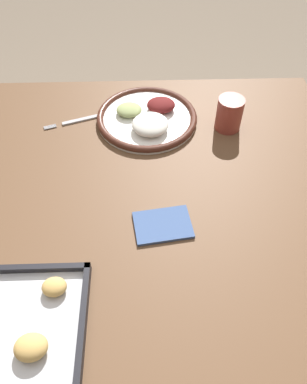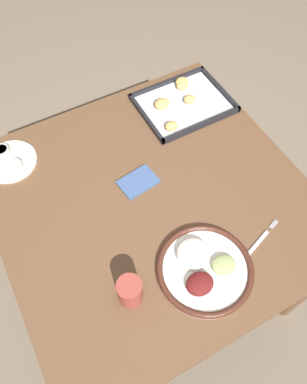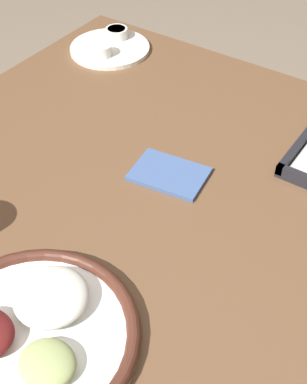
{
  "view_description": "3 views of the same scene",
  "coord_description": "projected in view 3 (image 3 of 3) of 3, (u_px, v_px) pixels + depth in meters",
  "views": [
    {
      "loc": [
        0.02,
        0.56,
        1.42
      ],
      "look_at": [
        0.0,
        0.0,
        0.76
      ],
      "focal_mm": 35.0,
      "sensor_mm": 36.0,
      "label": 1
    },
    {
      "loc": [
        -0.31,
        -0.57,
        1.8
      ],
      "look_at": [
        0.0,
        0.0,
        0.76
      ],
      "focal_mm": 35.0,
      "sensor_mm": 36.0,
      "label": 2
    },
    {
      "loc": [
        0.36,
        -0.52,
        1.35
      ],
      "look_at": [
        0.0,
        0.0,
        0.76
      ],
      "focal_mm": 50.0,
      "sensor_mm": 36.0,
      "label": 3
    }
  ],
  "objects": [
    {
      "name": "saucer_plate",
      "position": [
        110.0,
        46.0,
        1.25
      ],
      "size": [
        0.19,
        0.19,
        0.04
      ],
      "color": "white",
      "rests_on": "dining_table"
    },
    {
      "name": "dinner_plate",
      "position": [
        30.0,
        333.0,
        0.69
      ],
      "size": [
        0.29,
        0.29,
        0.05
      ],
      "color": "white",
      "rests_on": "dining_table"
    },
    {
      "name": "dining_table",
      "position": [
        152.0,
        246.0,
        0.96
      ],
      "size": [
        1.01,
        1.01,
        0.73
      ],
      "color": "brown",
      "rests_on": "ground_plane"
    },
    {
      "name": "napkin",
      "position": [
        169.0,
        174.0,
        0.93
      ],
      "size": [
        0.14,
        0.11,
        0.01
      ],
      "color": "#3F598C",
      "rests_on": "dining_table"
    }
  ]
}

